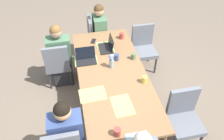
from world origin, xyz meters
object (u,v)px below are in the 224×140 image
at_px(coffee_mug_near_left, 144,80).
at_px(coffee_mug_far_left, 117,132).
at_px(person_head_left_left_near, 100,35).
at_px(person_near_left_mid, 69,139).
at_px(chair_far_right_mid, 184,115).
at_px(coffee_mug_centre_right, 116,57).
at_px(flower_vase, 111,61).
at_px(coffee_mug_centre_left, 133,56).
at_px(dining_table, 112,76).
at_px(laptop_head_left_left_near, 107,47).
at_px(chair_far_right_far, 143,46).
at_px(chair_head_left_left_near, 96,35).
at_px(coffee_mug_near_right, 121,36).
at_px(phone_black, 93,41).
at_px(chair_near_right_near, 58,62).
at_px(laptop_near_right_near, 86,59).
at_px(person_near_right_near, 61,58).

height_order(coffee_mug_near_left, coffee_mug_far_left, coffee_mug_far_left).
height_order(person_head_left_left_near, person_near_left_mid, same).
bearing_deg(person_head_left_left_near, coffee_mug_near_left, 12.28).
relative_size(chair_far_right_mid, coffee_mug_far_left, 8.37).
bearing_deg(coffee_mug_far_left, coffee_mug_centre_right, 167.75).
xyz_separation_m(chair_far_right_mid, flower_vase, (-0.93, -0.83, 0.38)).
relative_size(person_near_left_mid, coffee_mug_centre_left, 11.97).
distance_m(dining_table, coffee_mug_centre_left, 0.49).
bearing_deg(laptop_head_left_left_near, person_head_left_left_near, -179.62).
bearing_deg(chair_far_right_mid, dining_table, -133.39).
height_order(person_head_left_left_near, coffee_mug_centre_left, person_head_left_left_near).
distance_m(coffee_mug_centre_left, coffee_mug_centre_right, 0.27).
distance_m(chair_far_right_mid, chair_far_right_far, 1.71).
bearing_deg(chair_head_left_left_near, coffee_mug_near_right, 33.94).
bearing_deg(phone_black, coffee_mug_near_right, -69.45).
distance_m(dining_table, person_head_left_left_near, 1.41).
bearing_deg(chair_head_left_left_near, coffee_mug_centre_left, 19.90).
xyz_separation_m(chair_near_right_near, chair_far_right_mid, (1.53, 1.68, 0.00)).
bearing_deg(coffee_mug_near_right, phone_black, -90.98).
distance_m(coffee_mug_near_left, phone_black, 1.32).
bearing_deg(coffee_mug_near_left, laptop_near_right_near, -131.04).
bearing_deg(laptop_head_left_left_near, dining_table, -4.20).
bearing_deg(chair_far_right_far, phone_black, -88.98).
height_order(person_head_left_left_near, laptop_head_left_left_near, person_head_left_left_near).
bearing_deg(chair_far_right_far, chair_near_right_near, -83.88).
relative_size(person_head_left_left_near, coffee_mug_centre_right, 11.06).
distance_m(chair_near_right_near, flower_vase, 1.11).
bearing_deg(chair_far_right_mid, phone_black, -149.24).
height_order(flower_vase, laptop_head_left_left_near, flower_vase).
height_order(person_head_left_left_near, flower_vase, person_head_left_left_near).
bearing_deg(chair_far_right_mid, person_head_left_left_near, -159.86).
distance_m(chair_head_left_left_near, coffee_mug_near_right, 0.77).
relative_size(chair_near_right_near, person_near_right_near, 0.75).
bearing_deg(chair_near_right_near, coffee_mug_far_left, 20.50).
relative_size(dining_table, coffee_mug_near_left, 22.75).
xyz_separation_m(laptop_head_left_left_near, coffee_mug_centre_right, (0.33, 0.09, 0.01)).
bearing_deg(chair_far_right_far, chair_far_right_mid, 1.23).
bearing_deg(chair_far_right_far, chair_head_left_left_near, -123.38).
distance_m(coffee_mug_near_left, coffee_mug_centre_right, 0.65).
bearing_deg(coffee_mug_near_left, laptop_head_left_left_near, -158.21).
bearing_deg(coffee_mug_centre_right, chair_far_right_far, 132.43).
relative_size(dining_table, phone_black, 15.88).
xyz_separation_m(person_near_right_near, chair_far_right_far, (-0.10, 1.59, -0.03)).
bearing_deg(coffee_mug_far_left, chair_far_right_mid, 104.62).
bearing_deg(chair_far_right_far, laptop_head_left_left_near, -69.27).
bearing_deg(person_near_left_mid, flower_vase, 142.55).
bearing_deg(dining_table, laptop_near_right_near, -136.06).
xyz_separation_m(person_near_left_mid, coffee_mug_near_left, (-0.56, 1.15, 0.28)).
relative_size(person_near_right_near, coffee_mug_near_left, 11.42).
distance_m(chair_head_left_left_near, coffee_mug_centre_left, 1.32).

